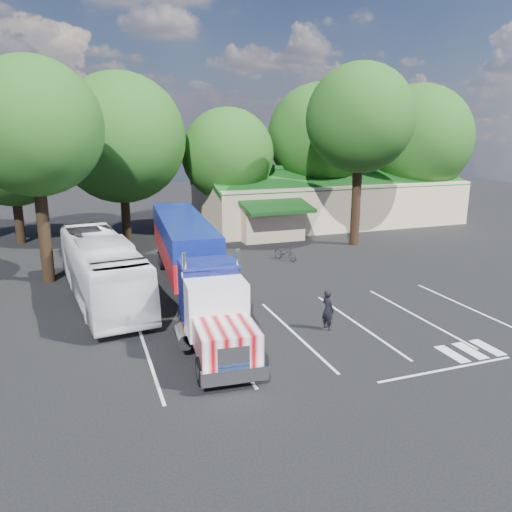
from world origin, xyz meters
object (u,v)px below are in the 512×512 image
object	(u,v)px
semi_truck	(190,255)
woman	(328,309)
bicycle	(285,253)
silver_sedan	(327,222)
tour_bus	(102,269)

from	to	relation	value
semi_truck	woman	world-z (taller)	semi_truck
woman	bicycle	world-z (taller)	woman
silver_sedan	woman	bearing A→B (deg)	160.05
woman	tour_bus	size ratio (longest dim) A/B	0.15
bicycle	silver_sedan	distance (m)	10.97
tour_bus	silver_sedan	size ratio (longest dim) A/B	2.60
bicycle	silver_sedan	bearing A→B (deg)	20.84
silver_sedan	tour_bus	bearing A→B (deg)	129.76
semi_truck	tour_bus	size ratio (longest dim) A/B	1.61
semi_truck	bicycle	xyz separation A→B (m)	(7.78, 5.35, -1.77)
woman	silver_sedan	world-z (taller)	woman
tour_bus	bicycle	bearing A→B (deg)	12.67
semi_truck	tour_bus	xyz separation A→B (m)	(-4.44, 1.07, -0.61)
semi_truck	silver_sedan	distance (m)	20.34
tour_bus	semi_truck	bearing A→B (deg)	-20.18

